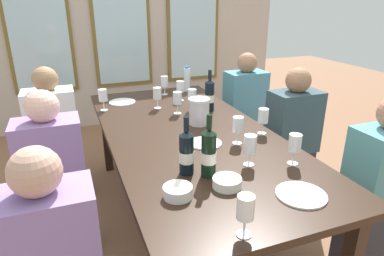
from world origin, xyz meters
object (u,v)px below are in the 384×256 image
object	(u,v)px
wine_glass_1	(157,94)
seated_person_5	(378,193)
seated_person_0	(55,182)
white_plate_0	(122,102)
wine_glass_8	(177,99)
wine_glass_10	(192,96)
tasting_bowl_0	(178,192)
wine_glass_4	(103,96)
white_plate_1	(301,195)
wine_glass_0	(250,144)
wine_bottle_0	(187,153)
wine_glass_6	(238,126)
wine_glass_9	(164,82)
seated_person_1	(291,141)
wine_bottle_1	(209,95)
wine_glass_3	(295,144)
wine_glass_7	(180,87)
white_plate_2	(205,143)
seated_person_3	(244,112)
water_bottle	(187,79)
tasting_bowl_1	(227,182)
wine_glass_2	(263,117)
wine_glass_5	(245,209)
metal_pitcher	(199,111)
dining_table	(189,140)
seated_person_2	(55,139)
wine_bottle_2	(209,153)

from	to	relation	value
wine_glass_1	seated_person_5	world-z (taller)	seated_person_5
seated_person_0	seated_person_5	size ratio (longest dim) A/B	1.00
seated_person_0	white_plate_0	bearing A→B (deg)	54.81
wine_glass_8	wine_glass_10	world-z (taller)	same
tasting_bowl_0	wine_glass_4	xyz separation A→B (m)	(-0.15, 1.41, 0.10)
white_plate_1	wine_glass_0	distance (m)	0.38
wine_bottle_0	wine_glass_6	world-z (taller)	wine_bottle_0
wine_glass_9	seated_person_1	world-z (taller)	seated_person_1
wine_bottle_1	wine_glass_4	world-z (taller)	wine_bottle_1
wine_glass_4	wine_glass_3	bearing A→B (deg)	-57.44
wine_glass_8	seated_person_0	size ratio (longest dim) A/B	0.16
wine_glass_7	white_plate_2	bearing A→B (deg)	-99.74
wine_glass_4	wine_glass_6	distance (m)	1.19
wine_glass_6	seated_person_3	bearing A→B (deg)	58.29
water_bottle	wine_glass_0	bearing A→B (deg)	-97.89
tasting_bowl_0	wine_glass_9	world-z (taller)	wine_glass_9
wine_glass_7	wine_glass_6	bearing A→B (deg)	-88.55
white_plate_0	wine_glass_8	bearing A→B (deg)	-51.58
tasting_bowl_1	white_plate_2	bearing A→B (deg)	78.52
wine_glass_0	seated_person_5	bearing A→B (deg)	-16.91
wine_glass_2	wine_glass_5	distance (m)	1.07
white_plate_1	white_plate_2	xyz separation A→B (m)	(-0.18, 0.70, 0.00)
wine_glass_10	seated_person_3	bearing A→B (deg)	27.52
wine_glass_10	seated_person_3	xyz separation A→B (m)	(0.69, 0.36, -0.34)
metal_pitcher	wine_glass_6	size ratio (longest dim) A/B	1.09
white_plate_2	water_bottle	distance (m)	1.28
dining_table	seated_person_3	distance (m)	1.19
seated_person_2	metal_pitcher	bearing A→B (deg)	-31.97
dining_table	tasting_bowl_0	bearing A→B (deg)	-113.93
wine_glass_3	wine_glass_4	size ratio (longest dim) A/B	1.00
wine_glass_0	wine_bottle_1	bearing A→B (deg)	79.41
wine_bottle_2	wine_glass_9	distance (m)	1.57
wine_bottle_1	water_bottle	distance (m)	0.64
wine_glass_4	wine_glass_9	size ratio (longest dim) A/B	1.00
wine_glass_2	dining_table	bearing A→B (deg)	155.31
wine_glass_4	wine_glass_9	xyz separation A→B (m)	(0.59, 0.28, 0.00)
wine_glass_0	wine_glass_6	world-z (taller)	same
wine_bottle_1	wine_bottle_2	bearing A→B (deg)	-113.90
white_plate_1	seated_person_1	distance (m)	1.18
white_plate_1	wine_glass_4	size ratio (longest dim) A/B	1.34
wine_bottle_0	water_bottle	distance (m)	1.64
wine_bottle_2	wine_glass_0	world-z (taller)	wine_bottle_2
tasting_bowl_1	wine_glass_2	world-z (taller)	wine_glass_2
seated_person_0	white_plate_2	bearing A→B (deg)	-15.09
wine_glass_6	seated_person_1	size ratio (longest dim) A/B	0.16
metal_pitcher	wine_glass_10	size ratio (longest dim) A/B	1.09
tasting_bowl_0	seated_person_0	distance (m)	0.96
dining_table	wine_bottle_2	bearing A→B (deg)	-100.89
water_bottle	wine_bottle_0	bearing A→B (deg)	-110.19
seated_person_0	seated_person_2	bearing A→B (deg)	90.00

